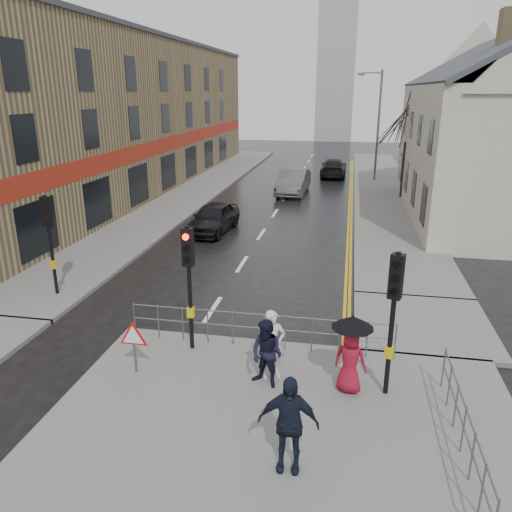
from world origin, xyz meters
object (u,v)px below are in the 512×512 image
at_px(pedestrian_a, 272,345).
at_px(pedestrian_b, 267,354).
at_px(car_parked, 213,218).
at_px(pedestrian_d, 288,423).
at_px(pedestrian_with_umbrella, 351,349).
at_px(car_mid, 293,182).

xyz_separation_m(pedestrian_a, pedestrian_b, (-0.07, -0.39, -0.03)).
height_order(pedestrian_a, car_parked, pedestrian_a).
xyz_separation_m(pedestrian_d, car_parked, (-5.70, 15.78, -0.37)).
bearing_deg(pedestrian_with_umbrella, pedestrian_a, 171.94).
bearing_deg(pedestrian_a, pedestrian_with_umbrella, -32.52).
distance_m(pedestrian_d, car_mid, 26.26).
bearing_deg(pedestrian_with_umbrella, car_parked, 117.43).
height_order(pedestrian_d, car_parked, pedestrian_d).
bearing_deg(pedestrian_a, pedestrian_d, -100.26).
bearing_deg(pedestrian_with_umbrella, pedestrian_d, -111.67).
xyz_separation_m(car_parked, car_mid, (2.80, 10.32, 0.10)).
bearing_deg(car_mid, pedestrian_d, -80.91).
bearing_deg(pedestrian_a, car_parked, 86.66).
bearing_deg(car_parked, pedestrian_d, -64.86).
height_order(pedestrian_a, pedestrian_d, pedestrian_d).
height_order(pedestrian_with_umbrella, car_parked, pedestrian_with_umbrella).
distance_m(pedestrian_with_umbrella, car_parked, 14.73).
relative_size(pedestrian_a, car_mid, 0.34).
height_order(pedestrian_a, pedestrian_b, pedestrian_a).
bearing_deg(car_mid, car_parked, -102.42).
bearing_deg(car_parked, pedestrian_a, -63.60).
bearing_deg(pedestrian_b, car_parked, 134.38).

